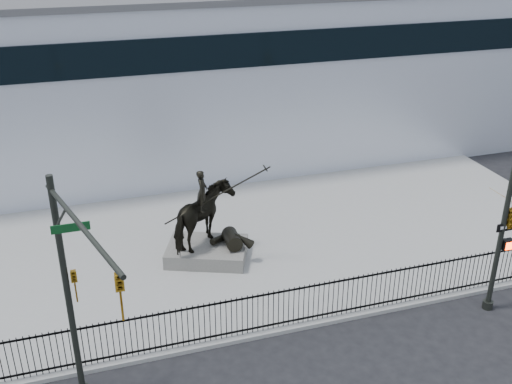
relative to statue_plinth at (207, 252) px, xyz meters
name	(u,v)px	position (x,y,z in m)	size (l,w,h in m)	color
ground	(307,351)	(1.81, -6.35, -0.44)	(120.00, 120.00, 0.00)	black
plaza	(245,245)	(1.81, 0.65, -0.37)	(30.00, 12.00, 0.15)	gray
building	(181,72)	(1.81, 13.65, 4.06)	(44.00, 14.00, 9.00)	silver
picket_fence	(294,306)	(1.81, -5.10, 0.46)	(22.10, 0.10, 1.50)	black
statue_plinth	(207,252)	(0.00, 0.00, 0.00)	(3.14, 2.16, 0.59)	#595651
equestrian_statue	(207,218)	(0.06, -0.02, 1.53)	(3.74, 3.10, 3.41)	black
traffic_signal_left	(76,293)	(-4.94, -6.97, 3.59)	(1.52, 4.84, 7.00)	black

